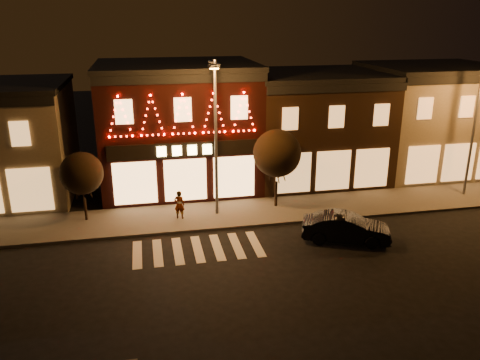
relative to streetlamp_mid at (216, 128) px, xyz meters
name	(u,v)px	position (x,y,z in m)	size (l,w,h in m)	color
ground	(209,291)	(-1.58, -7.82, -5.33)	(120.00, 120.00, 0.00)	black
sidewalk_far	(224,214)	(0.42, 0.18, -5.25)	(44.00, 4.00, 0.15)	#47423D
building_pulp	(179,126)	(-1.58, 6.16, -1.16)	(10.20, 8.34, 8.30)	black
building_right_a	(314,126)	(7.92, 6.17, -1.57)	(9.20, 8.28, 7.50)	#362112
building_right_b	(429,118)	(16.92, 6.17, -1.42)	(9.20, 8.28, 7.80)	#6D654E
streetlamp_mid	(216,128)	(0.00, 0.00, 0.00)	(0.67, 2.03, 8.83)	#59595E
streetlamp_right	(478,122)	(16.30, 0.04, -0.35)	(0.54, 1.89, 8.22)	#59595E
tree_left	(82,173)	(-7.39, 0.80, -2.41)	(2.37, 2.37, 3.96)	black
tree_right	(277,153)	(3.74, 0.71, -1.86)	(2.84, 2.84, 4.75)	black
dark_sedan	(346,228)	(6.09, -4.42, -4.59)	(1.57, 4.50, 1.48)	black
pedestrian	(179,205)	(-2.16, -0.03, -4.35)	(0.60, 0.40, 1.66)	gray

